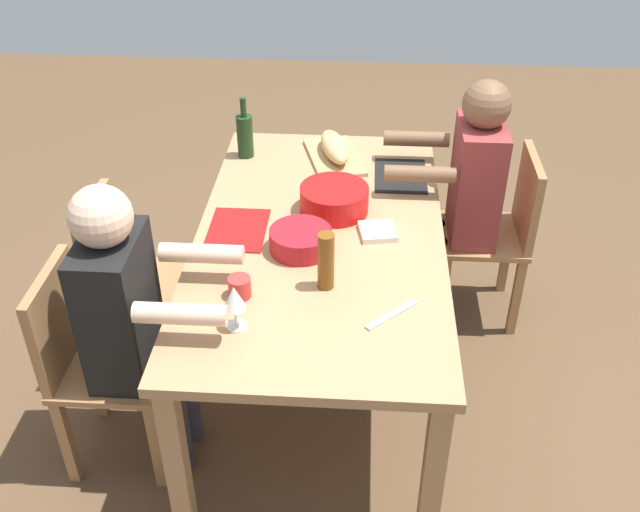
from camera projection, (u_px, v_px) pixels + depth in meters
The scene contains 19 objects.
ground_plane at pixel (320, 369), 3.32m from camera, with size 8.00×8.00×0.00m, color brown.
dining_table at pixel (320, 250), 2.95m from camera, with size 1.79×0.98×0.74m.
chair_near_right at pixel (91, 356), 2.69m from camera, with size 0.40×0.40×0.85m.
diner_near_right at pixel (132, 313), 2.56m from camera, with size 0.41×0.53×1.20m.
chair_near_center at pixel (129, 277), 3.09m from camera, with size 0.40×0.40×0.85m.
chair_far_left at pixel (500, 228), 3.41m from camera, with size 0.40×0.40×0.85m.
diner_far_left at pixel (466, 187), 3.30m from camera, with size 0.41×0.53×1.20m.
serving_bowl_fruit at pixel (301, 239), 2.78m from camera, with size 0.24×0.24×0.09m.
serving_bowl_salad at pixel (334, 198), 3.01m from camera, with size 0.28×0.28×0.11m.
cutting_board at pixel (334, 157), 3.42m from camera, with size 0.40×0.22×0.02m, color tan.
bread_loaf at pixel (335, 147), 3.39m from camera, with size 0.32×0.11×0.09m, color tan.
wine_bottle at pixel (245, 135), 3.39m from camera, with size 0.08×0.08×0.29m.
beer_bottle at pixel (326, 261), 2.55m from camera, with size 0.06×0.06×0.22m, color brown.
wine_glass at pixel (234, 299), 2.37m from camera, with size 0.08×0.08×0.17m.
cup_near_right at pixel (240, 287), 2.55m from camera, with size 0.08×0.08×0.08m, color red.
placemat_near_center at pixel (237, 230), 2.92m from camera, with size 0.32×0.23×0.01m, color maroon.
placemat_far_left at pixel (401, 176), 3.29m from camera, with size 0.32×0.23×0.01m, color black.
carving_knife at pixel (392, 315), 2.48m from camera, with size 0.23×0.02×0.01m, color silver.
napkin_stack at pixel (378, 232), 2.89m from camera, with size 0.14×0.14×0.02m, color white.
Camera 1 is at (2.43, 0.16, 2.32)m, focal length 40.97 mm.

